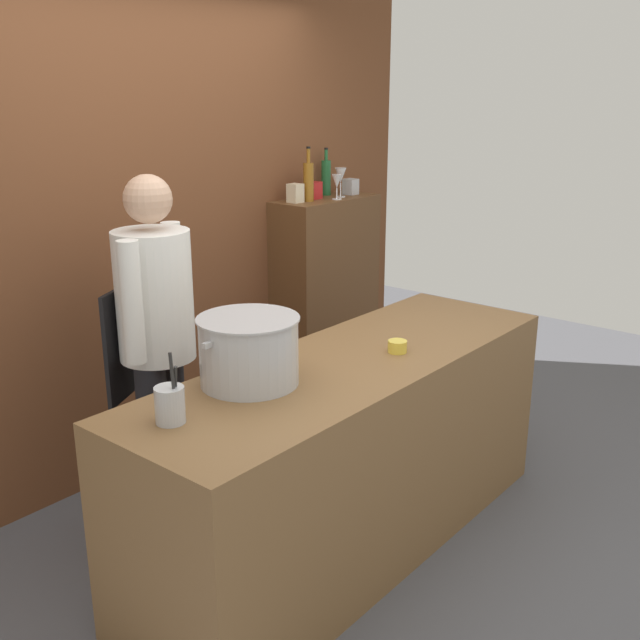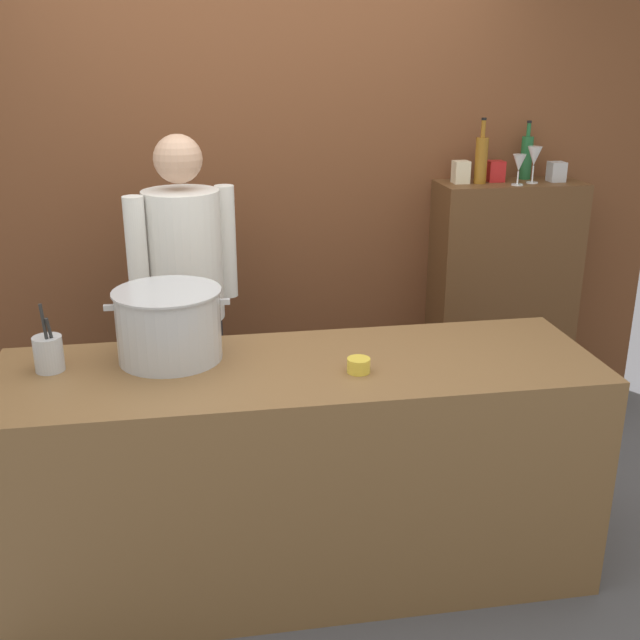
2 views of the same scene
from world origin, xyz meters
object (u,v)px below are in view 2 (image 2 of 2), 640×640
object	(u,v)px
wine_bottle_green	(526,156)
spice_tin_silver	(556,172)
spice_tin_red	(495,171)
spice_tin_cream	(461,172)
wine_glass_wide	(534,157)
butter_jar	(359,365)
wine_bottle_amber	(481,159)
wine_glass_short	(519,164)
stockpot_large	(169,325)
chef	(186,291)
utensil_crock	(49,353)

from	to	relation	value
wine_bottle_green	spice_tin_silver	xyz separation A→B (m)	(0.13, -0.11, -0.07)
spice_tin_red	spice_tin_cream	xyz separation A→B (m)	(-0.19, -0.02, 0.00)
spice_tin_silver	spice_tin_cream	xyz separation A→B (m)	(-0.51, 0.03, 0.01)
wine_glass_wide	spice_tin_red	bearing A→B (deg)	153.76
butter_jar	spice_tin_cream	distance (m)	1.61
wine_bottle_amber	wine_glass_short	bearing A→B (deg)	-27.90
spice_tin_red	spice_tin_silver	distance (m)	0.32
stockpot_large	spice_tin_red	world-z (taller)	spice_tin_red
chef	wine_bottle_green	bearing A→B (deg)	167.31
wine_bottle_green	stockpot_large	bearing A→B (deg)	-148.60
chef	wine_bottle_amber	world-z (taller)	wine_bottle_amber
chef	wine_bottle_amber	size ratio (longest dim) A/B	5.04
wine_glass_wide	spice_tin_red	distance (m)	0.21
wine_bottle_green	spice_tin_cream	xyz separation A→B (m)	(-0.38, -0.07, -0.06)
chef	spice_tin_silver	world-z (taller)	chef
chef	spice_tin_cream	world-z (taller)	chef
wine_glass_wide	utensil_crock	bearing A→B (deg)	-155.25
chef	butter_jar	bearing A→B (deg)	96.58
stockpot_large	utensil_crock	size ratio (longest dim) A/B	1.75
wine_glass_short	chef	bearing A→B (deg)	-169.65
chef	wine_glass_short	distance (m)	1.78
stockpot_large	wine_glass_wide	size ratio (longest dim) A/B	2.45
wine_glass_short	spice_tin_cream	xyz separation A→B (m)	(-0.26, 0.11, -0.05)
spice_tin_silver	spice_tin_cream	world-z (taller)	spice_tin_cream
wine_bottle_green	wine_glass_short	bearing A→B (deg)	-123.02
wine_bottle_amber	butter_jar	bearing A→B (deg)	-125.31
stockpot_large	butter_jar	distance (m)	0.72
stockpot_large	wine_glass_wide	xyz separation A→B (m)	(1.85, 1.00, 0.44)
wine_bottle_green	spice_tin_cream	size ratio (longest dim) A/B	2.67
wine_bottle_amber	spice_tin_silver	world-z (taller)	wine_bottle_amber
butter_jar	wine_glass_wide	distance (m)	1.80
wine_glass_wide	spice_tin_cream	distance (m)	0.38
wine_bottle_green	wine_glass_wide	distance (m)	0.14
wine_bottle_amber	wine_glass_wide	distance (m)	0.27
wine_glass_wide	spice_tin_cream	xyz separation A→B (m)	(-0.37, 0.06, -0.08)
chef	butter_jar	world-z (taller)	chef
wine_bottle_green	spice_tin_cream	bearing A→B (deg)	-169.38
utensil_crock	wine_bottle_green	world-z (taller)	wine_bottle_green
butter_jar	spice_tin_silver	distance (m)	1.90
chef	wine_bottle_amber	xyz separation A→B (m)	(1.52, 0.40, 0.50)
utensil_crock	spice_tin_silver	distance (m)	2.68
chef	spice_tin_silver	size ratio (longest dim) A/B	16.32
stockpot_large	wine_glass_short	distance (m)	2.03
wine_glass_wide	stockpot_large	bearing A→B (deg)	-151.47
spice_tin_silver	butter_jar	bearing A→B (deg)	-136.07
stockpot_large	wine_bottle_amber	xyz separation A→B (m)	(1.58, 1.04, 0.43)
wine_glass_short	spice_tin_cream	bearing A→B (deg)	156.85
stockpot_large	wine_glass_short	world-z (taller)	wine_glass_short
chef	spice_tin_red	distance (m)	1.73
wine_glass_short	spice_tin_red	bearing A→B (deg)	117.08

